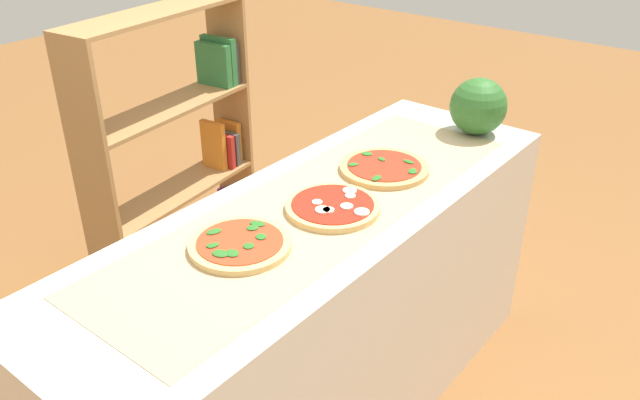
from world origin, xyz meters
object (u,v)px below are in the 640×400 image
pizza_spinach_0 (240,244)px  bookshelf (188,148)px  pizza_mozzarella_1 (333,207)px  watermelon (478,106)px  pizza_spinach_2 (384,168)px

pizza_spinach_0 → bookshelf: bookshelf is taller
pizza_spinach_0 → bookshelf: 1.42m
bookshelf → pizza_mozzarella_1: bearing=-109.9°
pizza_spinach_0 → watermelon: (1.19, -0.13, 0.10)m
pizza_mozzarella_1 → watermelon: bearing=-4.0°
pizza_spinach_0 → pizza_mozzarella_1: bearing=-12.4°
watermelon → pizza_spinach_2: bearing=170.1°
watermelon → bookshelf: 1.40m
pizza_mozzarella_1 → watermelon: 0.86m
pizza_mozzarella_1 → bookshelf: bearing=70.1°
watermelon → bookshelf: size_ratio=0.17×
bookshelf → pizza_spinach_0: bearing=-124.1°
pizza_spinach_2 → bookshelf: bookshelf is taller
pizza_spinach_2 → watermelon: (0.52, -0.09, 0.10)m
pizza_spinach_0 → pizza_spinach_2: (0.67, -0.04, -0.00)m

